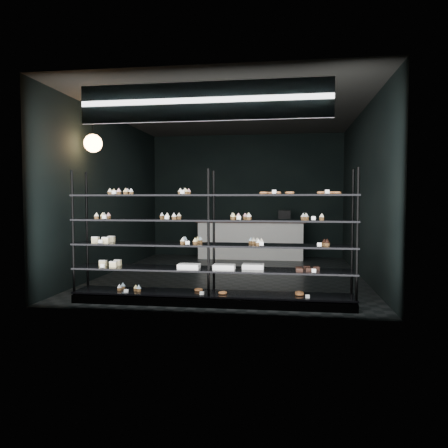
% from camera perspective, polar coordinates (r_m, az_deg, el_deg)
% --- Properties ---
extents(room, '(5.01, 6.01, 3.20)m').
position_cam_1_polar(room, '(8.59, 1.03, 3.91)').
color(room, black).
rests_on(room, ground).
extents(display_shelf, '(4.00, 0.50, 1.91)m').
position_cam_1_polar(display_shelf, '(6.22, -1.91, -4.74)').
color(display_shelf, black).
rests_on(display_shelf, room).
extents(signage, '(3.30, 0.05, 0.50)m').
position_cam_1_polar(signage, '(5.83, -2.74, 15.69)').
color(signage, '#0D1C42').
rests_on(signage, room).
extents(pendant_lamp, '(0.30, 0.30, 0.88)m').
position_cam_1_polar(pendant_lamp, '(7.86, -16.74, 10.08)').
color(pendant_lamp, black).
rests_on(pendant_lamp, room).
extents(service_counter, '(2.72, 0.65, 1.23)m').
position_cam_1_polar(service_counter, '(11.10, 3.57, -1.95)').
color(service_counter, white).
rests_on(service_counter, room).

